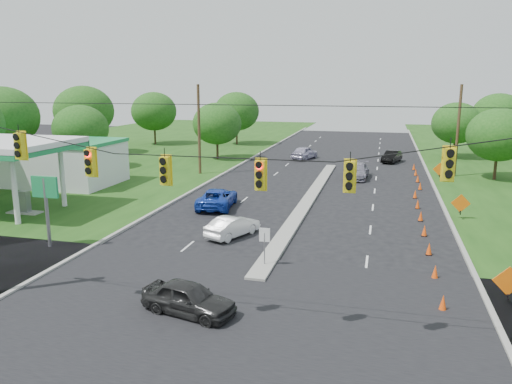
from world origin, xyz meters
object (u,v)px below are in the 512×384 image
(white_sedan, at_px, (233,226))
(blue_pickup, at_px, (217,198))
(black_sedan, at_px, (189,298))
(gas_station, at_px, (41,159))

(white_sedan, relative_size, blue_pickup, 0.74)
(white_sedan, bearing_deg, black_sedan, 120.64)
(white_sedan, bearing_deg, gas_station, -1.85)
(gas_station, relative_size, white_sedan, 5.15)
(black_sedan, bearing_deg, white_sedan, 20.41)
(gas_station, bearing_deg, white_sedan, -25.21)
(gas_station, height_order, black_sedan, gas_station)
(black_sedan, bearing_deg, gas_station, 60.60)
(black_sedan, distance_m, blue_pickup, 17.64)
(blue_pickup, bearing_deg, white_sedan, 109.34)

